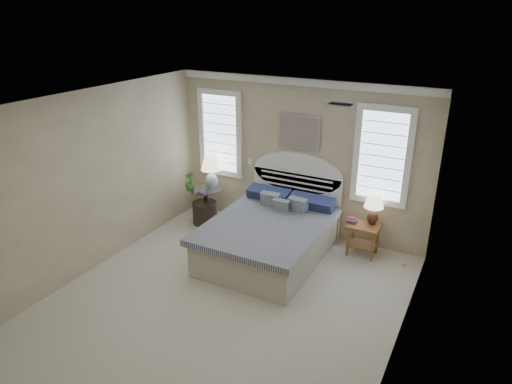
% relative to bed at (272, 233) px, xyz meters
% --- Properties ---
extents(floor, '(4.50, 5.00, 0.01)m').
position_rel_bed_xyz_m(floor, '(0.00, -1.46, -0.39)').
color(floor, '#BCB4A0').
rests_on(floor, ground).
extents(ceiling, '(4.50, 5.00, 0.01)m').
position_rel_bed_xyz_m(ceiling, '(0.00, -1.46, 2.31)').
color(ceiling, silver).
rests_on(ceiling, wall_back).
extents(wall_back, '(4.50, 0.02, 2.70)m').
position_rel_bed_xyz_m(wall_back, '(0.00, 1.04, 0.96)').
color(wall_back, tan).
rests_on(wall_back, floor).
extents(wall_left, '(0.02, 5.00, 2.70)m').
position_rel_bed_xyz_m(wall_left, '(-2.25, -1.46, 0.96)').
color(wall_left, tan).
rests_on(wall_left, floor).
extents(wall_right, '(0.02, 5.00, 2.70)m').
position_rel_bed_xyz_m(wall_right, '(2.25, -1.46, 0.96)').
color(wall_right, tan).
rests_on(wall_right, floor).
extents(crown_molding, '(4.50, 0.08, 0.12)m').
position_rel_bed_xyz_m(crown_molding, '(0.00, 1.00, 2.25)').
color(crown_molding, white).
rests_on(crown_molding, wall_back).
extents(hvac_vent, '(0.30, 0.20, 0.02)m').
position_rel_bed_xyz_m(hvac_vent, '(1.20, -0.66, 2.29)').
color(hvac_vent, '#B2B2B2').
rests_on(hvac_vent, ceiling).
extents(switch_plate, '(0.08, 0.01, 0.12)m').
position_rel_bed_xyz_m(switch_plate, '(-0.95, 1.03, 0.76)').
color(switch_plate, white).
rests_on(switch_plate, wall_back).
extents(window_left, '(0.90, 0.06, 1.60)m').
position_rel_bed_xyz_m(window_left, '(-1.55, 1.02, 1.21)').
color(window_left, '#C9DEFF').
rests_on(window_left, wall_back).
extents(window_right, '(0.90, 0.06, 1.60)m').
position_rel_bed_xyz_m(window_right, '(1.40, 1.02, 1.21)').
color(window_right, '#C9DEFF').
rests_on(window_right, wall_back).
extents(painting, '(0.74, 0.04, 0.58)m').
position_rel_bed_xyz_m(painting, '(0.00, 1.00, 1.43)').
color(painting, silver).
rests_on(painting, wall_back).
extents(closet_door, '(0.02, 1.80, 2.40)m').
position_rel_bed_xyz_m(closet_door, '(2.23, -0.26, 0.81)').
color(closet_door, silver).
rests_on(closet_door, floor).
extents(bed, '(1.72, 2.28, 1.47)m').
position_rel_bed_xyz_m(bed, '(0.00, 0.00, 0.00)').
color(bed, '#B9B5A2').
rests_on(bed, floor).
extents(side_table_left, '(0.56, 0.56, 0.63)m').
position_rel_bed_xyz_m(side_table_left, '(-1.65, 0.59, 0.00)').
color(side_table_left, black).
rests_on(side_table_left, floor).
extents(nightstand_right, '(0.50, 0.40, 0.53)m').
position_rel_bed_xyz_m(nightstand_right, '(1.30, 0.69, 0.00)').
color(nightstand_right, brown).
rests_on(nightstand_right, floor).
extents(floor_pot, '(0.54, 0.54, 0.41)m').
position_rel_bed_xyz_m(floor_pot, '(-1.61, 0.48, -0.18)').
color(floor_pot, black).
rests_on(floor_pot, floor).
extents(lamp_left, '(0.40, 0.40, 0.61)m').
position_rel_bed_xyz_m(lamp_left, '(-1.59, 0.72, 0.61)').
color(lamp_left, white).
rests_on(lamp_left, side_table_left).
extents(lamp_right, '(0.39, 0.39, 0.50)m').
position_rel_bed_xyz_m(lamp_right, '(1.40, 0.80, 0.45)').
color(lamp_right, black).
rests_on(lamp_right, nightstand_right).
extents(potted_plant, '(0.26, 0.26, 0.35)m').
position_rel_bed_xyz_m(potted_plant, '(-1.87, 0.42, 0.42)').
color(potted_plant, '#33722D').
rests_on(potted_plant, side_table_left).
extents(books_left, '(0.20, 0.16, 0.05)m').
position_rel_bed_xyz_m(books_left, '(-1.56, 0.37, 0.27)').
color(books_left, '#9D2735').
rests_on(books_left, side_table_left).
extents(books_right, '(0.17, 0.13, 0.09)m').
position_rel_bed_xyz_m(books_right, '(1.10, 0.69, 0.19)').
color(books_right, '#9D2735').
rests_on(books_right, nightstand_right).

